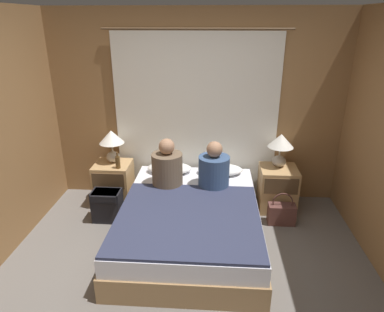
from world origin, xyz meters
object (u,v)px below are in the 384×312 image
at_px(lamp_right, 281,145).
at_px(pillow_left, 169,168).
at_px(nightstand_left, 114,183).
at_px(beer_bottle_on_left_stand, 118,162).
at_px(bed, 190,222).
at_px(pillow_right, 220,170).
at_px(person_right_in_bed, 214,169).
at_px(backpack_on_floor, 107,204).
at_px(handbag_on_floor, 281,213).
at_px(nightstand_right, 277,188).
at_px(person_left_in_bed, 167,167).
at_px(lamp_left, 112,141).

bearing_deg(lamp_right, pillow_left, -179.09).
distance_m(nightstand_left, beer_bottle_on_left_stand, 0.41).
height_order(bed, nightstand_left, nightstand_left).
distance_m(nightstand_left, pillow_right, 1.44).
xyz_separation_m(person_right_in_bed, backpack_on_floor, (-1.31, -0.11, -0.46)).
distance_m(beer_bottle_on_left_stand, handbag_on_floor, 2.14).
relative_size(pillow_left, backpack_on_floor, 1.47).
distance_m(lamp_right, handbag_on_floor, 0.85).
distance_m(nightstand_right, beer_bottle_on_left_stand, 2.09).
bearing_deg(bed, handbag_on_floor, 20.44).
xyz_separation_m(nightstand_left, beer_bottle_on_left_stand, (0.12, -0.13, 0.37)).
distance_m(nightstand_left, handbag_on_floor, 2.22).
xyz_separation_m(pillow_left, person_left_in_bed, (0.03, -0.37, 0.18)).
relative_size(nightstand_right, lamp_right, 1.32).
xyz_separation_m(lamp_right, beer_bottle_on_left_stand, (-2.06, -0.20, -0.21)).
height_order(bed, person_right_in_bed, person_right_in_bed).
xyz_separation_m(pillow_right, beer_bottle_on_left_stand, (-1.30, -0.18, 0.15)).
bearing_deg(handbag_on_floor, lamp_left, 168.61).
bearing_deg(backpack_on_floor, pillow_left, 33.86).
distance_m(pillow_right, backpack_on_floor, 1.50).
height_order(person_left_in_bed, backpack_on_floor, person_left_in_bed).
height_order(bed, pillow_left, pillow_left).
xyz_separation_m(pillow_left, backpack_on_floor, (-0.72, -0.48, -0.29)).
distance_m(lamp_left, beer_bottle_on_left_stand, 0.31).
xyz_separation_m(nightstand_right, backpack_on_floor, (-2.14, -0.43, -0.07)).
xyz_separation_m(bed, pillow_left, (-0.33, 0.82, 0.29)).
height_order(lamp_left, pillow_left, lamp_left).
bearing_deg(pillow_right, nightstand_left, -177.96).
bearing_deg(nightstand_left, pillow_right, 2.04).
bearing_deg(pillow_right, person_left_in_bed, -149.79).
bearing_deg(pillow_left, beer_bottle_on_left_stand, -164.11).
distance_m(pillow_left, backpack_on_floor, 0.92).
distance_m(nightstand_right, person_left_in_bed, 1.49).
height_order(lamp_left, beer_bottle_on_left_stand, lamp_left).
bearing_deg(handbag_on_floor, person_right_in_bed, 177.12).
bearing_deg(person_right_in_bed, nightstand_right, 21.21).
height_order(nightstand_left, lamp_right, lamp_right).
height_order(nightstand_left, lamp_left, lamp_left).
bearing_deg(person_left_in_bed, handbag_on_floor, -1.73).
xyz_separation_m(lamp_right, backpack_on_floor, (-2.14, -0.51, -0.65)).
bearing_deg(person_left_in_bed, nightstand_left, 157.42).
bearing_deg(lamp_right, lamp_left, 180.00).
xyz_separation_m(bed, beer_bottle_on_left_stand, (-0.97, 0.64, 0.44)).
xyz_separation_m(lamp_left, handbag_on_floor, (2.18, -0.44, -0.73)).
xyz_separation_m(lamp_right, pillow_left, (-1.42, -0.02, -0.36)).
distance_m(nightstand_left, pillow_left, 0.79).
bearing_deg(pillow_right, person_right_in_bed, -102.33).
bearing_deg(lamp_left, backpack_on_floor, -86.51).
xyz_separation_m(nightstand_right, handbag_on_floor, (0.01, -0.37, -0.15)).
xyz_separation_m(person_right_in_bed, beer_bottle_on_left_stand, (-1.22, 0.19, -0.02)).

